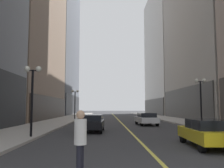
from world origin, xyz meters
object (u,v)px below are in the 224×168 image
car_yellow (208,132)px  car_black (91,123)px  street_lamp_left_far (75,98)px  pedestrian_in_white_shirt (80,138)px  car_white (146,118)px  street_lamp_left_near (32,85)px  street_lamp_right_mid (201,92)px

car_yellow → car_black: size_ratio=1.03×
street_lamp_left_far → car_black: bearing=-78.5°
car_black → pedestrian_in_white_shirt: size_ratio=2.30×
car_black → car_white: 8.91m
car_black → street_lamp_left_far: (-3.34, 16.39, 2.54)m
car_yellow → street_lamp_left_far: street_lamp_left_far is taller
car_yellow → car_black: bearing=128.7°
car_white → street_lamp_left_near: street_lamp_left_near is taller
street_lamp_left_near → street_lamp_left_far: same height
car_yellow → car_white: 14.58m
car_black → street_lamp_right_mid: 9.98m
street_lamp_right_mid → car_black: bearing=-168.5°
car_black → street_lamp_left_far: street_lamp_left_far is taller
car_white → car_yellow: bearing=-87.8°
car_yellow → pedestrian_in_white_shirt: bearing=-138.4°
car_black → car_white: size_ratio=0.91×
pedestrian_in_white_shirt → street_lamp_right_mid: street_lamp_right_mid is taller
car_yellow → street_lamp_left_far: (-9.38, 23.93, 2.54)m
car_white → street_lamp_left_far: street_lamp_left_far is taller
pedestrian_in_white_shirt → street_lamp_left_far: street_lamp_left_far is taller
street_lamp_left_far → car_yellow: bearing=-68.6°
street_lamp_left_far → street_lamp_right_mid: size_ratio=1.00×
street_lamp_left_near → street_lamp_left_far: 20.66m
street_lamp_left_near → street_lamp_left_far: size_ratio=1.00×
car_white → street_lamp_left_far: 13.12m
pedestrian_in_white_shirt → street_lamp_left_near: 9.31m
street_lamp_right_mid → car_white: bearing=127.9°
street_lamp_left_near → street_lamp_right_mid: same height
street_lamp_left_far → street_lamp_right_mid: 19.32m
pedestrian_in_white_shirt → street_lamp_left_near: bearing=114.9°
car_yellow → street_lamp_right_mid: 10.38m
car_white → pedestrian_in_white_shirt: pedestrian_in_white_shirt is taller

